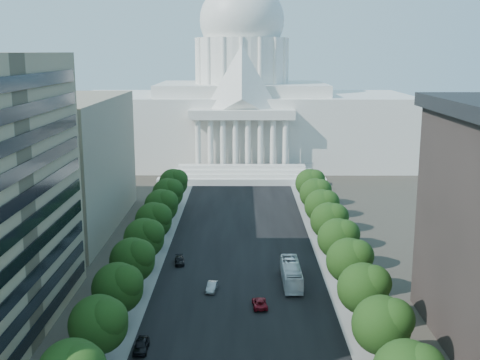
{
  "coord_description": "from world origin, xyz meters",
  "views": [
    {
      "loc": [
        0.39,
        -34.77,
        40.11
      ],
      "look_at": [
        -0.14,
        73.3,
        16.99
      ],
      "focal_mm": 45.0,
      "sensor_mm": 36.0,
      "label": 1
    }
  ],
  "objects_px": {
    "car_silver": "(212,287)",
    "car_red": "(260,303)",
    "car_dark_a": "(141,346)",
    "car_dark_b": "(180,261)",
    "city_bus": "(291,274)"
  },
  "relations": [
    {
      "from": "car_silver",
      "to": "car_red",
      "type": "bearing_deg",
      "value": -33.15
    },
    {
      "from": "car_silver",
      "to": "car_dark_a",
      "type": "bearing_deg",
      "value": -105.48
    },
    {
      "from": "car_dark_a",
      "to": "car_red",
      "type": "bearing_deg",
      "value": 40.41
    },
    {
      "from": "car_dark_b",
      "to": "car_silver",
      "type": "bearing_deg",
      "value": -70.14
    },
    {
      "from": "city_bus",
      "to": "car_silver",
      "type": "bearing_deg",
      "value": -166.65
    },
    {
      "from": "car_silver",
      "to": "car_red",
      "type": "xyz_separation_m",
      "value": [
        7.99,
        -6.65,
        -0.05
      ]
    },
    {
      "from": "car_dark_a",
      "to": "car_silver",
      "type": "distance_m",
      "value": 22.87
    },
    {
      "from": "car_silver",
      "to": "city_bus",
      "type": "relative_size",
      "value": 0.33
    },
    {
      "from": "car_red",
      "to": "car_dark_b",
      "type": "bearing_deg",
      "value": -57.52
    },
    {
      "from": "car_dark_a",
      "to": "car_silver",
      "type": "relative_size",
      "value": 1.08
    },
    {
      "from": "city_bus",
      "to": "car_dark_b",
      "type": "bearing_deg",
      "value": 154.22
    },
    {
      "from": "car_dark_a",
      "to": "car_red",
      "type": "relative_size",
      "value": 0.97
    },
    {
      "from": "car_dark_b",
      "to": "city_bus",
      "type": "bearing_deg",
      "value": -33.27
    },
    {
      "from": "car_red",
      "to": "car_dark_b",
      "type": "relative_size",
      "value": 1.1
    },
    {
      "from": "car_dark_a",
      "to": "car_dark_b",
      "type": "distance_m",
      "value": 34.5
    }
  ]
}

